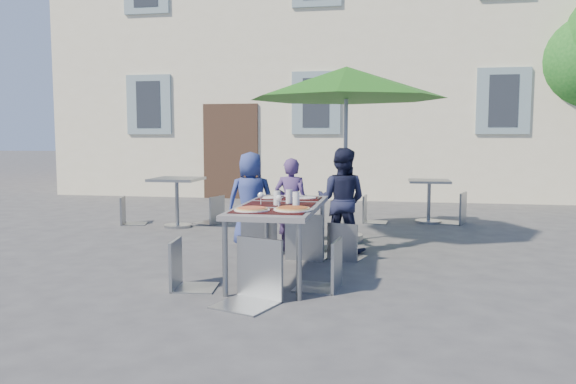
% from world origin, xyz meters
% --- Properties ---
extents(ground, '(90.00, 90.00, 0.00)m').
position_xyz_m(ground, '(0.00, 0.00, 0.00)').
color(ground, '#3E3E41').
rests_on(ground, ground).
extents(building, '(13.60, 8.20, 11.10)m').
position_xyz_m(building, '(-0.00, 11.50, 4.85)').
color(building, beige).
rests_on(building, ground).
extents(dining_table, '(0.80, 1.85, 0.76)m').
position_xyz_m(dining_table, '(0.54, 0.52, 0.70)').
color(dining_table, '#4D4C52').
rests_on(dining_table, ground).
extents(pizza_near_left, '(0.34, 0.34, 0.03)m').
position_xyz_m(pizza_near_left, '(0.37, -0.03, 0.77)').
color(pizza_near_left, white).
rests_on(pizza_near_left, dining_table).
extents(pizza_near_right, '(0.37, 0.37, 0.03)m').
position_xyz_m(pizza_near_right, '(0.75, 0.05, 0.77)').
color(pizza_near_right, white).
rests_on(pizza_near_right, dining_table).
extents(glassware, '(0.45, 0.43, 0.15)m').
position_xyz_m(glassware, '(0.59, 0.44, 0.83)').
color(glassware, silver).
rests_on(glassware, dining_table).
extents(place_settings, '(0.67, 0.46, 0.01)m').
position_xyz_m(place_settings, '(0.54, 1.15, 0.76)').
color(place_settings, white).
rests_on(place_settings, dining_table).
extents(child_0, '(0.69, 0.54, 1.26)m').
position_xyz_m(child_0, '(-0.13, 1.95, 0.63)').
color(child_0, navy).
rests_on(child_0, ground).
extents(child_1, '(0.45, 0.31, 1.19)m').
position_xyz_m(child_1, '(0.43, 1.78, 0.59)').
color(child_1, '#4A346B').
rests_on(child_1, ground).
extents(child_2, '(0.69, 0.47, 1.31)m').
position_xyz_m(child_2, '(1.07, 1.84, 0.66)').
color(child_2, '#191C37').
rests_on(child_2, ground).
extents(chair_0, '(0.50, 0.50, 1.02)m').
position_xyz_m(chair_0, '(0.07, 1.58, 0.60)').
color(chair_0, gray).
rests_on(chair_0, ground).
extents(chair_1, '(0.52, 0.53, 1.05)m').
position_xyz_m(chair_1, '(0.70, 1.34, 0.62)').
color(chair_1, gray).
rests_on(chair_1, ground).
extents(chair_2, '(0.47, 0.47, 0.84)m').
position_xyz_m(chair_2, '(1.15, 1.39, 0.49)').
color(chair_2, gray).
rests_on(chair_2, ground).
extents(chair_3, '(0.44, 0.44, 0.90)m').
position_xyz_m(chair_3, '(-0.26, -0.15, 0.52)').
color(chair_3, '#939A9E').
rests_on(chair_3, ground).
extents(chair_4, '(0.45, 0.45, 0.92)m').
position_xyz_m(chair_4, '(1.08, 0.06, 0.53)').
color(chair_4, '#94999F').
rests_on(chair_4, ground).
extents(chair_5, '(0.60, 0.61, 1.06)m').
position_xyz_m(chair_5, '(0.49, -0.48, 0.63)').
color(chair_5, gray).
rests_on(chair_5, ground).
extents(patio_umbrella, '(2.69, 2.69, 2.40)m').
position_xyz_m(patio_umbrella, '(1.06, 2.56, 2.16)').
color(patio_umbrella, '#96999D').
rests_on(patio_umbrella, ground).
extents(cafe_table_0, '(0.74, 0.74, 0.79)m').
position_xyz_m(cafe_table_0, '(-1.69, 3.29, 0.56)').
color(cafe_table_0, '#96999D').
rests_on(cafe_table_0, ground).
extents(bg_chair_l_0, '(0.49, 0.48, 0.88)m').
position_xyz_m(bg_chair_l_0, '(-2.59, 3.42, 0.51)').
color(bg_chair_l_0, gray).
rests_on(bg_chair_l_0, ground).
extents(bg_chair_r_0, '(0.50, 0.50, 0.89)m').
position_xyz_m(bg_chair_r_0, '(-1.24, 3.73, 0.51)').
color(bg_chair_r_0, gray).
rests_on(bg_chair_r_0, ground).
extents(cafe_table_1, '(0.67, 0.67, 0.72)m').
position_xyz_m(cafe_table_1, '(2.32, 4.51, 0.49)').
color(cafe_table_1, '#96999D').
rests_on(cafe_table_1, ground).
extents(bg_chair_l_1, '(0.42, 0.42, 0.87)m').
position_xyz_m(bg_chair_l_1, '(1.34, 4.34, 0.51)').
color(bg_chair_l_1, gray).
rests_on(bg_chair_l_1, ground).
extents(bg_chair_r_1, '(0.56, 0.56, 1.00)m').
position_xyz_m(bg_chair_r_1, '(2.77, 4.47, 0.59)').
color(bg_chair_r_1, gray).
rests_on(bg_chair_r_1, ground).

